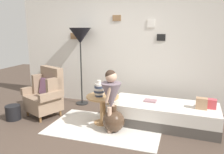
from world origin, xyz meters
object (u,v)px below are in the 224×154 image
object	(u,v)px
daybed	(163,114)
demijohn_near	(114,121)
armchair	(46,94)
magazine_basket	(13,113)
side_table	(103,104)
vase_striped	(99,90)
book_on_daybed	(150,101)
floor_lamp	(80,38)
person_child	(111,93)

from	to	relation	value
daybed	demijohn_near	bearing A→B (deg)	-144.78
armchair	magazine_basket	bearing A→B (deg)	-139.36
side_table	vase_striped	xyz separation A→B (m)	(-0.05, -0.05, 0.27)
demijohn_near	book_on_daybed	bearing A→B (deg)	48.25
floor_lamp	book_on_daybed	world-z (taller)	floor_lamp
vase_striped	book_on_daybed	distance (m)	0.98
armchair	side_table	size ratio (longest dim) A/B	1.64
floor_lamp	book_on_daybed	bearing A→B (deg)	-18.26
magazine_basket	floor_lamp	bearing A→B (deg)	55.30
armchair	floor_lamp	xyz separation A→B (m)	(0.39, 0.84, 1.08)
side_table	demijohn_near	xyz separation A→B (m)	(0.29, -0.25, -0.19)
person_child	daybed	bearing A→B (deg)	36.24
vase_striped	book_on_daybed	world-z (taller)	vase_striped
armchair	floor_lamp	world-z (taller)	floor_lamp
side_table	floor_lamp	xyz separation A→B (m)	(-0.84, 0.89, 1.14)
armchair	daybed	xyz separation A→B (m)	(2.30, 0.25, -0.24)
vase_striped	magazine_basket	bearing A→B (deg)	-169.22
vase_striped	demijohn_near	xyz separation A→B (m)	(0.34, -0.20, -0.47)
daybed	demijohn_near	size ratio (longest dim) A/B	4.21
vase_striped	demijohn_near	world-z (taller)	vase_striped
side_table	vase_striped	size ratio (longest dim) A/B	2.00
daybed	book_on_daybed	size ratio (longest dim) A/B	8.79
side_table	person_child	xyz separation A→B (m)	(0.26, -0.30, 0.30)
daybed	magazine_basket	world-z (taller)	daybed
side_table	demijohn_near	distance (m)	0.43
book_on_daybed	magazine_basket	bearing A→B (deg)	-164.43
floor_lamp	daybed	bearing A→B (deg)	-17.28
vase_striped	armchair	bearing A→B (deg)	175.43
armchair	side_table	xyz separation A→B (m)	(1.23, -0.05, -0.05)
magazine_basket	demijohn_near	bearing A→B (deg)	3.22
armchair	vase_striped	bearing A→B (deg)	-4.57
daybed	floor_lamp	xyz separation A→B (m)	(-1.91, 0.59, 1.32)
vase_striped	book_on_daybed	size ratio (longest dim) A/B	1.35
armchair	person_child	xyz separation A→B (m)	(1.49, -0.34, 0.25)
side_table	demijohn_near	size ratio (longest dim) A/B	1.29
daybed	person_child	bearing A→B (deg)	-143.76
armchair	vase_striped	distance (m)	1.21
floor_lamp	book_on_daybed	size ratio (longest dim) A/B	7.90
person_child	vase_striped	bearing A→B (deg)	141.28
side_table	person_child	distance (m)	0.49
armchair	vase_striped	size ratio (longest dim) A/B	3.27
daybed	armchair	bearing A→B (deg)	-173.82
daybed	floor_lamp	bearing A→B (deg)	162.72
side_table	person_child	bearing A→B (deg)	-48.78
armchair	person_child	size ratio (longest dim) A/B	0.90
vase_striped	daybed	bearing A→B (deg)	17.13
demijohn_near	daybed	bearing A→B (deg)	35.22
person_child	demijohn_near	size ratio (longest dim) A/B	2.35
demijohn_near	armchair	bearing A→B (deg)	168.92
person_child	book_on_daybed	xyz separation A→B (m)	(0.56, 0.64, -0.27)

